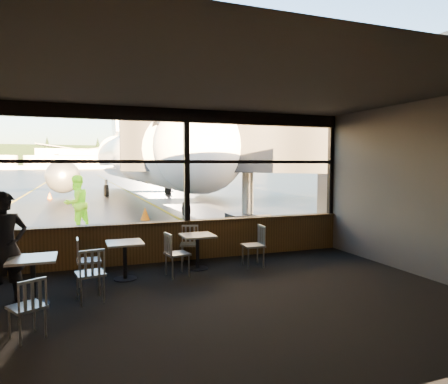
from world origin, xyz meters
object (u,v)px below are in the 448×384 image
cafe_table_mid (125,261)px  chair_mid_s (90,274)px  passenger (6,248)px  cafe_table_near (198,252)px  cone_nose (145,214)px  jet_bridge (240,160)px  chair_near_w (177,254)px  cafe_table_left (33,282)px  chair_mid_w (89,261)px  airliner (139,120)px  ground_crew (77,203)px  chair_near_e (253,246)px  chair_near_n (190,245)px  chair_left_s (27,308)px  cone_wing (50,196)px

cafe_table_mid → chair_mid_s: bearing=-122.1°
cafe_table_mid → passenger: (-1.93, -0.72, 0.54)m
cafe_table_near → cafe_table_mid: bearing=-170.3°
passenger → cone_nose: size_ratio=3.47×
jet_bridge → passenger: (-7.08, -7.39, -1.51)m
cone_nose → chair_near_w: bearing=-94.7°
cafe_table_left → chair_mid_w: (0.86, 0.88, 0.06)m
chair_mid_w → airliner: bearing=168.2°
jet_bridge → ground_crew: jet_bridge is taller
chair_near_e → chair_near_n: size_ratio=1.06×
chair_near_e → chair_left_s: 4.80m
chair_mid_w → ground_crew: bearing=-179.0°
chair_mid_s → chair_left_s: bearing=-133.2°
chair_mid_w → cone_wing: (-1.86, 20.21, -0.22)m
chair_mid_w → passenger: passenger is taller
airliner → cone_nose: (-1.62, -12.31, -5.05)m
cafe_table_left → ground_crew: size_ratio=0.41×
chair_near_e → cafe_table_near: bearing=82.4°
cafe_table_near → cafe_table_mid: (-1.54, -0.26, -0.00)m
airliner → cafe_table_near: bearing=-96.3°
chair_mid_w → cafe_table_mid: bearing=96.9°
chair_near_n → jet_bridge: bearing=-103.7°
cafe_table_mid → ground_crew: size_ratio=0.39×
airliner → cafe_table_near: (-1.77, -20.26, -4.94)m
jet_bridge → cone_wing: 15.65m
ground_crew → chair_near_n: bearing=74.2°
cone_wing → chair_mid_w: bearing=-84.7°
chair_near_e → chair_mid_s: 3.59m
chair_mid_s → chair_left_s: size_ratio=1.10×
cafe_table_left → chair_near_e: (4.26, 1.01, 0.07)m
cafe_table_left → chair_left_s: chair_left_s is taller
jet_bridge → chair_near_e: 7.32m
chair_left_s → passenger: bearing=77.2°
cone_wing → chair_mid_s: bearing=-85.0°
cafe_table_left → chair_near_w: 2.66m
cone_wing → cafe_table_mid: bearing=-82.8°
chair_mid_w → passenger: (-1.26, -0.63, 0.46)m
passenger → cone_nose: passenger is taller
chair_mid_w → cone_wing: chair_mid_w is taller
chair_near_w → ground_crew: 6.67m
jet_bridge → passenger: 10.35m
cone_nose → cone_wing: size_ratio=1.18×
chair_mid_w → cafe_table_left: bearing=-45.3°
chair_near_n → chair_near_w: bearing=79.0°
jet_bridge → chair_mid_s: bearing=-127.0°
cone_nose → cafe_table_near: bearing=-91.1°
chair_near_w → cone_nose: bearing=166.1°
chair_near_e → chair_near_w: bearing=98.8°
airliner → chair_near_w: 21.35m
cafe_table_left → chair_mid_w: chair_mid_w is taller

